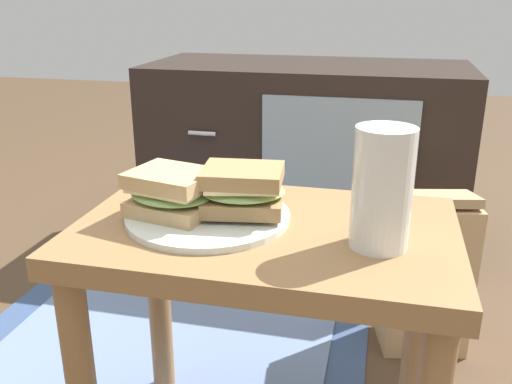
{
  "coord_description": "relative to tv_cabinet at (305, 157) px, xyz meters",
  "views": [
    {
      "loc": [
        0.16,
        -0.74,
        0.79
      ],
      "look_at": [
        -0.01,
        0.0,
        0.51
      ],
      "focal_mm": 39.06,
      "sensor_mm": 36.0,
      "label": 1
    }
  ],
  "objects": [
    {
      "name": "paper_bag",
      "position": [
        0.35,
        -0.51,
        -0.1
      ],
      "size": [
        0.21,
        0.17,
        0.38
      ],
      "color": "tan",
      "rests_on": "ground"
    },
    {
      "name": "sandwich_front",
      "position": [
        -0.06,
        -0.96,
        0.21
      ],
      "size": [
        0.15,
        0.13,
        0.07
      ],
      "color": "tan",
      "rests_on": "plate"
    },
    {
      "name": "sandwich_back",
      "position": [
        0.04,
        -0.94,
        0.22
      ],
      "size": [
        0.14,
        0.12,
        0.07
      ],
      "color": "#9E7A4C",
      "rests_on": "plate"
    },
    {
      "name": "area_rug",
      "position": [
        -0.22,
        -0.64,
        -0.29
      ],
      "size": [
        0.92,
        0.73,
        0.01
      ],
      "color": "#384C72",
      "rests_on": "ground"
    },
    {
      "name": "beer_glass",
      "position": [
        0.24,
        -0.98,
        0.25
      ],
      "size": [
        0.08,
        0.08,
        0.16
      ],
      "color": "silver",
      "rests_on": "side_table"
    },
    {
      "name": "tv_cabinet",
      "position": [
        0.0,
        0.0,
        0.0
      ],
      "size": [
        0.96,
        0.46,
        0.58
      ],
      "color": "black",
      "rests_on": "ground"
    },
    {
      "name": "plate",
      "position": [
        -0.01,
        -0.95,
        0.17
      ],
      "size": [
        0.25,
        0.25,
        0.01
      ],
      "primitive_type": "cylinder",
      "color": "silver",
      "rests_on": "side_table"
    },
    {
      "name": "side_table",
      "position": [
        0.08,
        -0.95,
        0.08
      ],
      "size": [
        0.56,
        0.36,
        0.46
      ],
      "color": "olive",
      "rests_on": "ground"
    }
  ]
}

